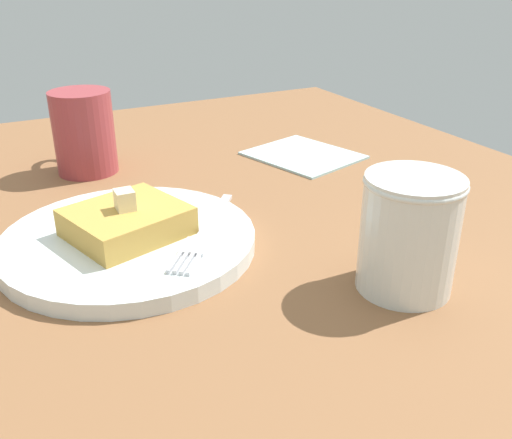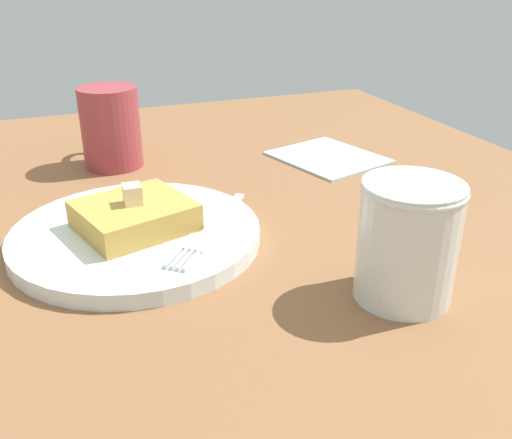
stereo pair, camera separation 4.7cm
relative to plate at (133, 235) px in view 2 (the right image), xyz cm
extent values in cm
cube|color=brown|center=(-1.94, -0.33, -2.23)|extent=(104.93, 104.93, 2.74)
cylinder|color=silver|center=(0.00, 0.00, -0.12)|extent=(22.94, 22.94, 1.48)
torus|color=gray|center=(0.00, 0.00, 0.22)|extent=(22.94, 22.94, 0.80)
cube|color=gold|center=(0.00, 0.00, 1.88)|extent=(10.93, 11.57, 2.52)
cube|color=beige|center=(-0.09, -0.04, 4.02)|extent=(1.81, 1.64, 1.78)
cube|color=silver|center=(-0.35, -8.72, 0.80)|extent=(8.35, 6.98, 0.36)
cube|color=silver|center=(-5.34, -4.70, 0.80)|extent=(3.56, 3.47, 0.36)
cube|color=silver|center=(-8.19, -3.46, 0.80)|extent=(2.69, 2.26, 0.36)
cube|color=silver|center=(-7.84, -3.03, 0.80)|extent=(2.69, 2.26, 0.36)
cube|color=silver|center=(-7.50, -2.60, 0.80)|extent=(2.69, 2.26, 0.36)
cube|color=silver|center=(-7.15, -2.17, 0.80)|extent=(2.69, 2.26, 0.36)
cylinder|color=#59250C|center=(-16.50, -18.17, 2.72)|extent=(6.95, 6.95, 7.15)
cylinder|color=silver|center=(-16.50, -18.17, 3.88)|extent=(7.56, 7.56, 9.48)
torus|color=silver|center=(-16.50, -18.17, 8.17)|extent=(7.76, 7.76, 0.50)
cube|color=#ABD3D7|center=(14.99, -28.08, -0.71)|extent=(15.89, 14.70, 0.30)
cylinder|color=#9C383D|center=(22.16, -1.50, 4.10)|extent=(7.20, 7.20, 9.92)
torus|color=#9C383D|center=(25.98, -1.50, 4.60)|extent=(5.86, 0.90, 5.86)
camera|label=1|loc=(-46.18, 10.40, 23.69)|focal=40.00mm
camera|label=2|loc=(-48.10, 6.10, 23.69)|focal=40.00mm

